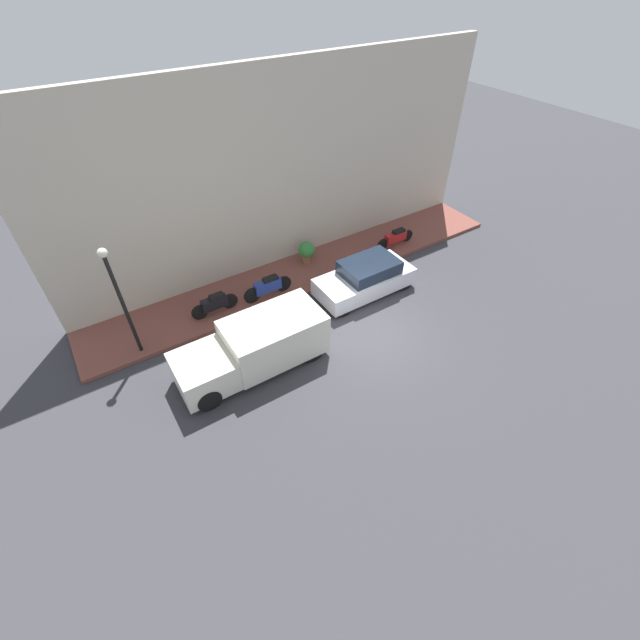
# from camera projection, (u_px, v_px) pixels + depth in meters

# --- Properties ---
(ground_plane) EXTENTS (60.00, 60.00, 0.00)m
(ground_plane) POSITION_uv_depth(u_px,v_px,m) (372.00, 335.00, 15.32)
(ground_plane) COLOR #38383D
(sidewalk) EXTENTS (2.62, 18.37, 0.15)m
(sidewalk) POSITION_uv_depth(u_px,v_px,m) (307.00, 271.00, 18.06)
(sidewalk) COLOR brown
(sidewalk) RESTS_ON ground_plane
(building_facade) EXTENTS (0.30, 18.37, 7.74)m
(building_facade) POSITION_uv_depth(u_px,v_px,m) (285.00, 172.00, 16.43)
(building_facade) COLOR beige
(building_facade) RESTS_ON ground_plane
(parked_car) EXTENTS (1.71, 3.91, 1.37)m
(parked_car) POSITION_uv_depth(u_px,v_px,m) (365.00, 278.00, 16.74)
(parked_car) COLOR silver
(parked_car) RESTS_ON ground_plane
(delivery_van) EXTENTS (1.85, 4.89, 1.68)m
(delivery_van) POSITION_uv_depth(u_px,v_px,m) (254.00, 347.00, 13.65)
(delivery_van) COLOR silver
(delivery_van) RESTS_ON ground_plane
(motorcycle_black) EXTENTS (0.30, 1.79, 0.80)m
(motorcycle_black) POSITION_uv_depth(u_px,v_px,m) (215.00, 304.00, 15.70)
(motorcycle_black) COLOR black
(motorcycle_black) RESTS_ON sidewalk
(motorcycle_blue) EXTENTS (0.30, 2.01, 0.85)m
(motorcycle_blue) POSITION_uv_depth(u_px,v_px,m) (268.00, 286.00, 16.42)
(motorcycle_blue) COLOR navy
(motorcycle_blue) RESTS_ON sidewalk
(motorcycle_red) EXTENTS (0.30, 1.99, 0.75)m
(motorcycle_red) POSITION_uv_depth(u_px,v_px,m) (396.00, 237.00, 19.19)
(motorcycle_red) COLOR #B21E1E
(motorcycle_red) RESTS_ON sidewalk
(streetlamp) EXTENTS (0.29, 0.29, 4.04)m
(streetlamp) POSITION_uv_depth(u_px,v_px,m) (118.00, 292.00, 12.88)
(streetlamp) COLOR black
(streetlamp) RESTS_ON sidewalk
(potted_plant) EXTENTS (0.70, 0.70, 0.96)m
(potted_plant) POSITION_uv_depth(u_px,v_px,m) (307.00, 251.00, 18.09)
(potted_plant) COLOR brown
(potted_plant) RESTS_ON sidewalk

